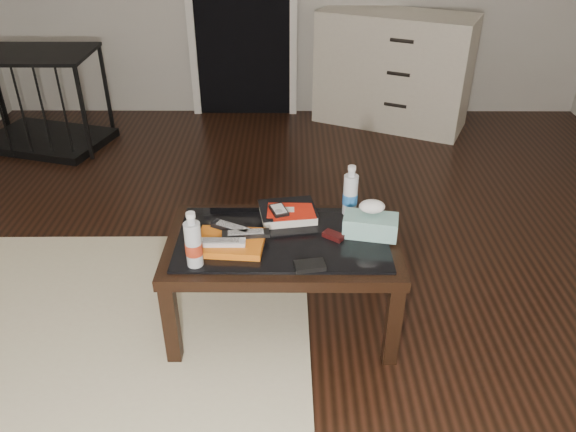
% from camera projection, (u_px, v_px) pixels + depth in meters
% --- Properties ---
extents(ground, '(5.00, 5.00, 0.00)m').
position_uv_depth(ground, '(290.00, 284.00, 2.88)').
color(ground, black).
rests_on(ground, ground).
extents(coffee_table, '(1.00, 0.60, 0.46)m').
position_uv_depth(coffee_table, '(283.00, 250.00, 2.44)').
color(coffee_table, black).
rests_on(coffee_table, ground).
extents(rug, '(2.02, 1.52, 0.01)m').
position_uv_depth(rug, '(93.00, 326.00, 2.60)').
color(rug, beige).
rests_on(rug, ground).
extents(dresser, '(1.30, 0.96, 0.90)m').
position_uv_depth(dresser, '(393.00, 70.00, 4.55)').
color(dresser, beige).
rests_on(dresser, ground).
extents(pet_crate, '(1.03, 0.82, 0.71)m').
position_uv_depth(pet_crate, '(42.00, 115.00, 4.28)').
color(pet_crate, black).
rests_on(pet_crate, ground).
extents(magazines, '(0.30, 0.23, 0.03)m').
position_uv_depth(magazines, '(230.00, 243.00, 2.35)').
color(magazines, orange).
rests_on(magazines, coffee_table).
extents(remote_silver, '(0.20, 0.05, 0.02)m').
position_uv_depth(remote_silver, '(221.00, 242.00, 2.30)').
color(remote_silver, silver).
rests_on(remote_silver, magazines).
extents(remote_black_front, '(0.20, 0.07, 0.02)m').
position_uv_depth(remote_black_front, '(246.00, 234.00, 2.36)').
color(remote_black_front, black).
rests_on(remote_black_front, magazines).
extents(remote_black_back, '(0.20, 0.14, 0.02)m').
position_uv_depth(remote_black_back, '(233.00, 228.00, 2.40)').
color(remote_black_back, black).
rests_on(remote_black_back, magazines).
extents(textbook, '(0.28, 0.24, 0.05)m').
position_uv_depth(textbook, '(288.00, 212.00, 2.54)').
color(textbook, black).
rests_on(textbook, coffee_table).
extents(dvd_mailers, '(0.19, 0.14, 0.01)m').
position_uv_depth(dvd_mailers, '(289.00, 210.00, 2.51)').
color(dvd_mailers, red).
rests_on(dvd_mailers, textbook).
extents(ipod, '(0.10, 0.12, 0.02)m').
position_uv_depth(ipod, '(279.00, 210.00, 2.49)').
color(ipod, black).
rests_on(ipod, dvd_mailers).
extents(flip_phone, '(0.10, 0.09, 0.02)m').
position_uv_depth(flip_phone, '(333.00, 236.00, 2.40)').
color(flip_phone, black).
rests_on(flip_phone, coffee_table).
extents(wallet, '(0.13, 0.09, 0.02)m').
position_uv_depth(wallet, '(310.00, 266.00, 2.22)').
color(wallet, black).
rests_on(wallet, coffee_table).
extents(water_bottle_left, '(0.08, 0.08, 0.24)m').
position_uv_depth(water_bottle_left, '(193.00, 239.00, 2.18)').
color(water_bottle_left, silver).
rests_on(water_bottle_left, coffee_table).
extents(water_bottle_right, '(0.08, 0.08, 0.24)m').
position_uv_depth(water_bottle_right, '(351.00, 190.00, 2.53)').
color(water_bottle_right, silver).
rests_on(water_bottle_right, coffee_table).
extents(tissue_box, '(0.25, 0.16, 0.09)m').
position_uv_depth(tissue_box, '(370.00, 226.00, 2.41)').
color(tissue_box, teal).
rests_on(tissue_box, coffee_table).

